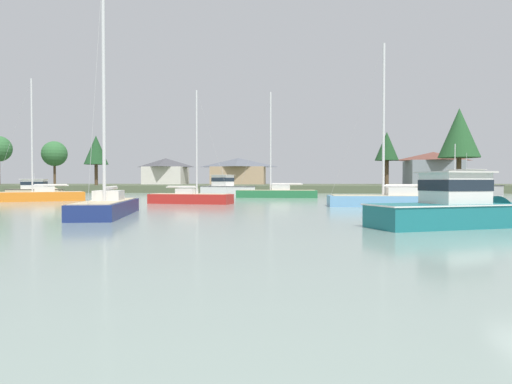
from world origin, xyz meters
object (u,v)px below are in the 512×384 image
object	(u,v)px
sailboat_red	(191,201)
mooring_buoy_white	(67,196)
cruiser_teal	(465,215)
cruiser_white	(222,190)
sailboat_green	(277,195)
sailboat_orange	(40,198)
cruiser_sand	(40,192)
sailboat_skyblue	(394,203)
sailboat_navy	(107,210)
cruiser_grey	(472,189)

from	to	relation	value
sailboat_red	mooring_buoy_white	world-z (taller)	sailboat_red
cruiser_teal	cruiser_white	world-z (taller)	cruiser_white
cruiser_white	sailboat_green	world-z (taller)	sailboat_green
cruiser_teal	sailboat_orange	size ratio (longest dim) A/B	0.66
cruiser_white	cruiser_sand	bearing A→B (deg)	-158.44
cruiser_white	mooring_buoy_white	size ratio (longest dim) A/B	16.99
sailboat_orange	sailboat_skyblue	distance (m)	29.61
cruiser_teal	mooring_buoy_white	distance (m)	43.80
sailboat_red	sailboat_skyblue	bearing A→B (deg)	-10.61
cruiser_teal	sailboat_green	bearing A→B (deg)	104.70
sailboat_skyblue	mooring_buoy_white	xyz separation A→B (m)	(-31.61, 16.28, -0.16)
sailboat_orange	sailboat_navy	distance (m)	20.48
sailboat_navy	sailboat_green	distance (m)	27.72
sailboat_navy	mooring_buoy_white	world-z (taller)	sailboat_navy
sailboat_green	mooring_buoy_white	size ratio (longest dim) A/B	23.43
mooring_buoy_white	sailboat_orange	bearing A→B (deg)	-75.30
cruiser_teal	sailboat_orange	world-z (taller)	sailboat_orange
sailboat_orange	cruiser_white	size ratio (longest dim) A/B	1.31
cruiser_sand	mooring_buoy_white	bearing A→B (deg)	-39.67
sailboat_navy	cruiser_sand	size ratio (longest dim) A/B	1.74
sailboat_orange	mooring_buoy_white	xyz separation A→B (m)	(-2.65, 10.10, -0.16)
sailboat_green	cruiser_sand	bearing A→B (deg)	171.30
cruiser_white	mooring_buoy_white	bearing A→B (deg)	-139.07
cruiser_teal	sailboat_red	xyz separation A→B (m)	(-14.43, 17.28, -0.25)
sailboat_navy	cruiser_grey	xyz separation A→B (m)	(31.54, 36.77, 0.47)
cruiser_sand	sailboat_navy	bearing A→B (deg)	-55.75
cruiser_grey	sailboat_red	bearing A→B (deg)	-141.38
sailboat_skyblue	cruiser_white	world-z (taller)	sailboat_skyblue
cruiser_teal	cruiser_white	size ratio (longest dim) A/B	0.86
sailboat_red	cruiser_teal	bearing A→B (deg)	-50.14
sailboat_orange	cruiser_sand	distance (m)	17.18
sailboat_orange	sailboat_green	size ratio (longest dim) A/B	0.95
cruiser_white	cruiser_sand	xyz separation A→B (m)	(-20.96, -8.28, -0.07)
sailboat_orange	cruiser_grey	distance (m)	48.79
cruiser_grey	sailboat_skyblue	bearing A→B (deg)	-119.58
cruiser_teal	cruiser_white	bearing A→B (deg)	110.06
sailboat_red	mooring_buoy_white	xyz separation A→B (m)	(-16.73, 13.50, -0.12)
cruiser_grey	mooring_buoy_white	world-z (taller)	cruiser_grey
sailboat_orange	cruiser_sand	xyz separation A→B (m)	(-8.48, 14.94, 0.26)
sailboat_orange	sailboat_red	bearing A→B (deg)	-13.54
cruiser_grey	sailboat_green	bearing A→B (deg)	-157.01
cruiser_white	sailboat_orange	bearing A→B (deg)	-118.25
cruiser_grey	mooring_buoy_white	distance (m)	48.02
sailboat_navy	sailboat_red	distance (m)	12.79
sailboat_red	sailboat_green	size ratio (longest dim) A/B	0.79
cruiser_grey	cruiser_sand	bearing A→B (deg)	-173.80
sailboat_skyblue	cruiser_grey	world-z (taller)	sailboat_skyblue
sailboat_navy	sailboat_orange	bearing A→B (deg)	128.17
cruiser_teal	cruiser_sand	xyz separation A→B (m)	(-37.00, 35.62, 0.05)
sailboat_green	cruiser_sand	size ratio (longest dim) A/B	1.62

